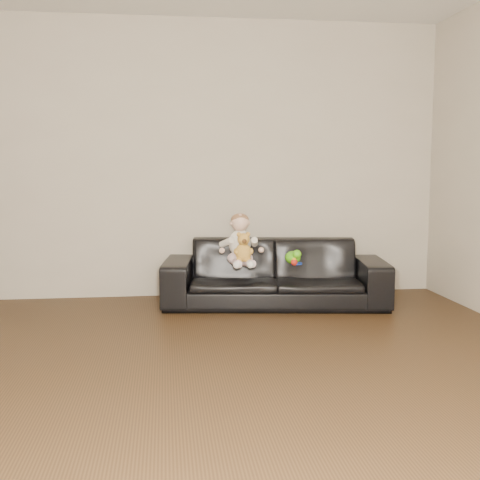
{
  "coord_description": "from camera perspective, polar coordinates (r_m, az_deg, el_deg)",
  "views": [
    {
      "loc": [
        -0.13,
        -2.97,
        1.21
      ],
      "look_at": [
        0.52,
        2.16,
        0.6
      ],
      "focal_mm": 45.0,
      "sensor_mm": 36.0,
      "label": 1
    }
  ],
  "objects": [
    {
      "name": "toy_rattle",
      "position": [
        5.23,
        5.16,
        -2.11
      ],
      "size": [
        0.07,
        0.07,
        0.06
      ],
      "primitive_type": "sphere",
      "rotation": [
        0.0,
        0.0,
        0.13
      ],
      "color": "red",
      "rests_on": "sofa"
    },
    {
      "name": "floor",
      "position": [
        3.21,
        -4.48,
        -15.42
      ],
      "size": [
        5.5,
        5.5,
        0.0
      ],
      "primitive_type": "plane",
      "color": "#3D2915",
      "rests_on": "ground"
    },
    {
      "name": "toy_blue_disc",
      "position": [
        5.3,
        5.37,
        -2.24
      ],
      "size": [
        0.1,
        0.1,
        0.01
      ],
      "primitive_type": "cylinder",
      "rotation": [
        0.0,
        0.0,
        0.02
      ],
      "color": "blue",
      "rests_on": "sofa"
    },
    {
      "name": "sofa",
      "position": [
        5.39,
        3.3,
        -3.11
      ],
      "size": [
        2.05,
        1.02,
        0.57
      ],
      "primitive_type": "imported",
      "rotation": [
        0.0,
        0.0,
        -0.13
      ],
      "color": "black",
      "rests_on": "floor"
    },
    {
      "name": "toy_green",
      "position": [
        5.31,
        5.03,
        -1.66
      ],
      "size": [
        0.16,
        0.18,
        0.11
      ],
      "primitive_type": "ellipsoid",
      "rotation": [
        0.0,
        0.0,
        -0.14
      ],
      "color": "#57CE18",
      "rests_on": "sofa"
    },
    {
      "name": "wall_back",
      "position": [
        5.73,
        -5.92,
        7.62
      ],
      "size": [
        5.0,
        0.0,
        5.0
      ],
      "primitive_type": "plane",
      "rotation": [
        1.57,
        0.0,
        0.0
      ],
      "color": "#B8AE9A",
      "rests_on": "ground"
    },
    {
      "name": "baby",
      "position": [
        5.2,
        0.02,
        -0.25
      ],
      "size": [
        0.33,
        0.4,
        0.45
      ],
      "rotation": [
        0.0,
        0.0,
        0.18
      ],
      "color": "#F6CFD8",
      "rests_on": "sofa"
    },
    {
      "name": "teddy_bear",
      "position": [
        5.06,
        0.33,
        -0.74
      ],
      "size": [
        0.16,
        0.16,
        0.25
      ],
      "rotation": [
        0.0,
        0.0,
        0.24
      ],
      "color": "gold",
      "rests_on": "sofa"
    }
  ]
}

